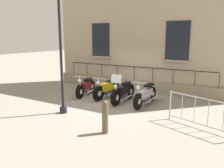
# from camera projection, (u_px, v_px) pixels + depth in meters

# --- Properties ---
(ground_plane) EXTENTS (60.00, 60.00, 0.00)m
(ground_plane) POSITION_uv_depth(u_px,v_px,m) (113.00, 100.00, 10.98)
(ground_plane) COLOR gray
(building_facade) EXTENTS (0.82, 10.13, 7.45)m
(building_facade) POSITION_uv_depth(u_px,v_px,m) (138.00, 24.00, 12.52)
(building_facade) COLOR tan
(building_facade) RESTS_ON ground_plane
(motorcycle_maroon) EXTENTS (2.00, 0.73, 1.07)m
(motorcycle_maroon) POSITION_uv_depth(u_px,v_px,m) (86.00, 87.00, 11.81)
(motorcycle_maroon) COLOR black
(motorcycle_maroon) RESTS_ON ground_plane
(motorcycle_yellow) EXTENTS (1.98, 0.74, 1.05)m
(motorcycle_yellow) POSITION_uv_depth(u_px,v_px,m) (107.00, 89.00, 11.31)
(motorcycle_yellow) COLOR black
(motorcycle_yellow) RESTS_ON ground_plane
(motorcycle_black) EXTENTS (2.12, 0.59, 1.36)m
(motorcycle_black) POSITION_uv_depth(u_px,v_px,m) (123.00, 92.00, 10.65)
(motorcycle_black) COLOR black
(motorcycle_black) RESTS_ON ground_plane
(motorcycle_silver) EXTENTS (2.19, 0.64, 1.12)m
(motorcycle_silver) POSITION_uv_depth(u_px,v_px,m) (145.00, 95.00, 10.19)
(motorcycle_silver) COLOR black
(motorcycle_silver) RESTS_ON ground_plane
(lamppost) EXTENTS (0.28, 0.98, 4.78)m
(lamppost) POSITION_uv_depth(u_px,v_px,m) (60.00, 30.00, 8.56)
(lamppost) COLOR black
(lamppost) RESTS_ON ground_plane
(crowd_barrier) EXTENTS (0.81, 2.30, 1.05)m
(crowd_barrier) POSITION_uv_depth(u_px,v_px,m) (201.00, 112.00, 7.51)
(crowd_barrier) COLOR #B7B7BF
(crowd_barrier) RESTS_ON ground_plane
(bollard) EXTENTS (0.19, 0.19, 1.05)m
(bollard) POSITION_uv_depth(u_px,v_px,m) (105.00, 117.00, 7.16)
(bollard) COLOR brown
(bollard) RESTS_ON ground_plane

